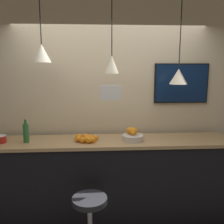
% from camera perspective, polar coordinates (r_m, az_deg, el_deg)
% --- Properties ---
extents(back_wall, '(8.00, 0.06, 2.90)m').
position_cam_1_polar(back_wall, '(3.40, -0.41, 1.51)').
color(back_wall, beige).
rests_on(back_wall, ground_plane).
extents(service_counter, '(2.98, 0.57, 1.08)m').
position_cam_1_polar(service_counter, '(3.29, 0.00, -15.42)').
color(service_counter, black).
rests_on(service_counter, ground_plane).
extents(bar_stool, '(0.43, 0.43, 0.63)m').
position_cam_1_polar(bar_stool, '(2.86, -5.08, -22.74)').
color(bar_stool, '#B7B7BC').
rests_on(bar_stool, ground_plane).
extents(fruit_bowl, '(0.25, 0.25, 0.16)m').
position_cam_1_polar(fruit_bowl, '(3.07, 4.71, -5.32)').
color(fruit_bowl, beige).
rests_on(fruit_bowl, service_counter).
extents(orange_pile, '(0.28, 0.23, 0.09)m').
position_cam_1_polar(orange_pile, '(3.04, -5.86, -6.01)').
color(orange_pile, orange).
rests_on(orange_pile, service_counter).
extents(juice_bottle, '(0.07, 0.07, 0.28)m').
position_cam_1_polar(juice_bottle, '(3.13, -19.07, -4.50)').
color(juice_bottle, '#286B33').
rests_on(juice_bottle, service_counter).
extents(spread_jar, '(0.11, 0.11, 0.09)m').
position_cam_1_polar(spread_jar, '(3.24, -23.96, -5.69)').
color(spread_jar, red).
rests_on(spread_jar, service_counter).
extents(pendant_lamp_left, '(0.21, 0.21, 0.79)m').
position_cam_1_polar(pendant_lamp_left, '(3.06, -15.75, 12.81)').
color(pendant_lamp_left, black).
extents(pendant_lamp_middle, '(0.17, 0.17, 0.91)m').
position_cam_1_polar(pendant_lamp_middle, '(2.99, -0.03, 10.89)').
color(pendant_lamp_middle, black).
extents(pendant_lamp_right, '(0.22, 0.22, 1.04)m').
position_cam_1_polar(pendant_lamp_right, '(3.15, 14.97, 7.97)').
color(pendant_lamp_right, black).
extents(mounted_tv, '(0.73, 0.04, 0.53)m').
position_cam_1_polar(mounted_tv, '(3.50, 15.55, 6.33)').
color(mounted_tv, black).
extents(hanging_menu_board, '(0.24, 0.01, 0.17)m').
position_cam_1_polar(hanging_menu_board, '(2.77, -0.34, 4.41)').
color(hanging_menu_board, white).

